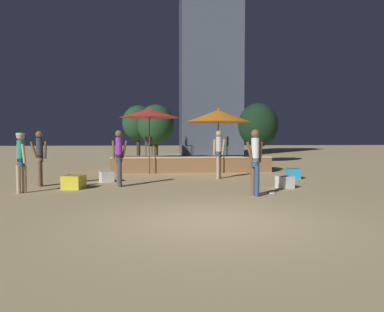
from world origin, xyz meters
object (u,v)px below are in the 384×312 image
object	(u,v)px
person_1	(255,159)
bistro_chair_1	(149,144)
background_tree_1	(258,125)
frisbee_disc	(271,193)
person_2	(21,159)
patio_umbrella_1	(218,116)
patio_umbrella_0	(149,113)
person_0	(219,152)
bistro_chair_2	(188,144)
background_tree_0	(138,123)
cube_seat_0	(74,182)
background_tree_2	(156,125)
person_4	(119,155)
bistro_chair_0	(226,144)
cube_seat_1	(107,177)
person_3	(40,156)
cube_seat_3	(285,182)
cube_seat_2	(293,174)

from	to	relation	value
person_1	bistro_chair_1	distance (m)	8.31
background_tree_1	frisbee_disc	bearing A→B (deg)	-103.48
person_2	frisbee_disc	size ratio (longest dim) A/B	6.80
patio_umbrella_1	person_2	xyz separation A→B (m)	(-6.62, -5.10, -1.55)
patio_umbrella_0	person_0	distance (m)	3.74
bistro_chair_2	background_tree_0	bearing A→B (deg)	6.11
cube_seat_0	background_tree_0	world-z (taller)	background_tree_0
patio_umbrella_0	person_2	size ratio (longest dim) A/B	1.66
person_0	background_tree_2	world-z (taller)	background_tree_2
bistro_chair_2	person_4	bearing A→B (deg)	144.48
bistro_chair_1	background_tree_1	size ratio (longest dim) A/B	0.24
cube_seat_0	person_2	distance (m)	1.73
patio_umbrella_1	bistro_chair_1	bearing A→B (deg)	154.63
person_0	background_tree_2	distance (m)	11.48
background_tree_1	bistro_chair_1	bearing A→B (deg)	-138.92
patio_umbrella_0	background_tree_0	distance (m)	11.41
bistro_chair_0	frisbee_disc	xyz separation A→B (m)	(0.00, -7.34, -1.27)
person_4	bistro_chair_0	world-z (taller)	person_4
patio_umbrella_1	background_tree_2	bearing A→B (deg)	106.89
person_2	background_tree_1	xyz separation A→B (m)	(10.43, 12.57, 1.37)
frisbee_disc	cube_seat_1	bearing A→B (deg)	148.14
person_0	bistro_chair_1	distance (m)	4.39
person_4	background_tree_0	bearing A→B (deg)	161.07
cube_seat_0	person_3	size ratio (longest dim) A/B	0.39
cube_seat_0	background_tree_1	xyz separation A→B (m)	(9.12, 11.76, 2.16)
bistro_chair_2	person_0	bearing A→B (deg)	-178.80
cube_seat_1	bistro_chair_1	bearing A→B (deg)	70.52
bistro_chair_2	background_tree_0	size ratio (longest dim) A/B	0.23
cube_seat_0	background_tree_2	bearing A→B (deg)	79.47
cube_seat_0	cube_seat_3	xyz separation A→B (m)	(6.72, -0.44, -0.02)
cube_seat_2	background_tree_0	size ratio (longest dim) A/B	0.13
cube_seat_2	background_tree_0	xyz separation A→B (m)	(-6.72, 13.60, 2.42)
patio_umbrella_0	person_2	distance (m)	6.50
patio_umbrella_0	background_tree_0	bearing A→B (deg)	95.42
cube_seat_3	bistro_chair_2	size ratio (longest dim) A/B	0.61
cube_seat_2	person_1	distance (m)	4.88
patio_umbrella_0	cube_seat_3	size ratio (longest dim) A/B	5.34
person_1	person_3	size ratio (longest dim) A/B	1.01
cube_seat_1	background_tree_2	bearing A→B (deg)	81.71
cube_seat_1	background_tree_1	size ratio (longest dim) A/B	0.16
bistro_chair_2	cube_seat_1	bearing A→B (deg)	133.72
background_tree_1	background_tree_0	bearing A→B (deg)	153.47
cube_seat_2	person_4	world-z (taller)	person_4
person_0	frisbee_disc	distance (m)	4.13
patio_umbrella_1	frisbee_disc	size ratio (longest dim) A/B	11.17
patio_umbrella_1	bistro_chair_2	world-z (taller)	patio_umbrella_1
person_2	background_tree_2	world-z (taller)	background_tree_2
person_0	background_tree_0	size ratio (longest dim) A/B	0.48
bistro_chair_1	background_tree_0	xyz separation A→B (m)	(-1.02, 9.96, 1.33)
person_2	person_4	size ratio (longest dim) A/B	0.95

